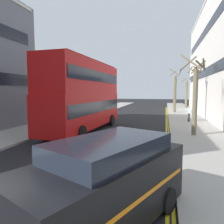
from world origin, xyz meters
TOP-DOWN VIEW (x-y plane):
  - sidewalk_right at (6.50, 16.00)m, footprint 4.00×80.00m
  - sidewalk_left at (-6.50, 16.00)m, footprint 4.00×80.00m
  - kerb_line_outer at (4.40, 14.00)m, footprint 0.10×56.00m
  - kerb_line_inner at (4.24, 14.00)m, footprint 0.10×56.00m
  - double_decker_bus_away at (-2.22, 12.74)m, footprint 3.13×10.90m
  - taxi_minivan at (2.77, 1.25)m, footprint 3.68×5.15m
  - pedestrian_far at (6.49, 19.62)m, footprint 0.34×0.22m
  - street_tree_near at (6.12, 12.63)m, footprint 1.80×2.26m
  - street_tree_mid at (7.14, 21.20)m, footprint 1.57×1.54m
  - street_tree_far at (7.88, 38.98)m, footprint 1.80×1.79m
  - street_tree_distant at (5.43, 29.53)m, footprint 1.82×1.83m

SIDE VIEW (x-z plane):
  - kerb_line_outer at x=4.40m, z-range 0.00..0.01m
  - kerb_line_inner at x=4.24m, z-range 0.00..0.01m
  - sidewalk_right at x=6.50m, z-range 0.00..0.14m
  - sidewalk_left at x=-6.50m, z-range 0.00..0.14m
  - pedestrian_far at x=6.49m, z-range 0.18..1.80m
  - taxi_minivan at x=2.77m, z-range 0.01..2.13m
  - street_tree_far at x=7.88m, z-range -0.16..5.66m
  - street_tree_near at x=6.12m, z-range 0.03..5.74m
  - double_decker_bus_away at x=-2.22m, z-range 0.21..5.85m
  - street_tree_distant at x=5.43m, z-range -0.19..6.27m
  - street_tree_mid at x=7.14m, z-range 0.09..6.04m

